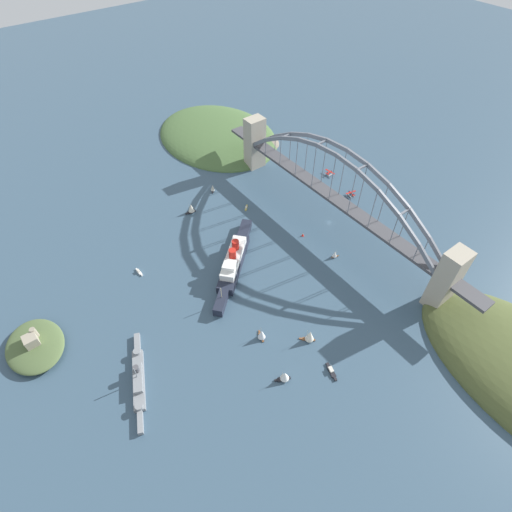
{
  "coord_description": "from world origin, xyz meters",
  "views": [
    {
      "loc": [
        -165.33,
        203.93,
        229.66
      ],
      "look_at": [
        0.0,
        79.14,
        8.0
      ],
      "focal_mm": 27.81,
      "sensor_mm": 36.0,
      "label": 1
    }
  ],
  "objects_px": {
    "small_boat_6": "(335,254)",
    "small_boat_7": "(285,376)",
    "small_boat_2": "(310,336)",
    "ocean_liner": "(234,261)",
    "small_boat_8": "(331,371)",
    "seaplane_second_in_formation": "(329,173)",
    "small_boat_3": "(191,208)",
    "small_boat_0": "(246,208)",
    "fort_island_mid_harbor": "(35,346)",
    "seaplane_taxiing_near_bridge": "(351,194)",
    "channel_marker_buoy": "(303,235)",
    "small_boat_1": "(262,334)",
    "small_boat_5": "(213,188)",
    "harbor_arch_bridge": "(334,196)",
    "small_boat_4": "(139,272)",
    "naval_cruiser": "(138,378)"
  },
  "relations": [
    {
      "from": "small_boat_6",
      "to": "small_boat_7",
      "type": "distance_m",
      "value": 111.93
    },
    {
      "from": "small_boat_2",
      "to": "ocean_liner",
      "type": "bearing_deg",
      "value": 1.46
    },
    {
      "from": "small_boat_6",
      "to": "small_boat_8",
      "type": "bearing_deg",
      "value": 134.14
    },
    {
      "from": "seaplane_second_in_formation",
      "to": "small_boat_8",
      "type": "distance_m",
      "value": 209.85
    },
    {
      "from": "seaplane_second_in_formation",
      "to": "small_boat_3",
      "type": "bearing_deg",
      "value": 76.64
    },
    {
      "from": "small_boat_0",
      "to": "small_boat_3",
      "type": "height_order",
      "value": "small_boat_3"
    },
    {
      "from": "fort_island_mid_harbor",
      "to": "seaplane_second_in_formation",
      "type": "height_order",
      "value": "fort_island_mid_harbor"
    },
    {
      "from": "seaplane_taxiing_near_bridge",
      "to": "channel_marker_buoy",
      "type": "relative_size",
      "value": 3.89
    },
    {
      "from": "small_boat_0",
      "to": "small_boat_6",
      "type": "distance_m",
      "value": 92.56
    },
    {
      "from": "small_boat_2",
      "to": "fort_island_mid_harbor",
      "type": "bearing_deg",
      "value": 55.01
    },
    {
      "from": "ocean_liner",
      "to": "channel_marker_buoy",
      "type": "relative_size",
      "value": 27.77
    },
    {
      "from": "small_boat_0",
      "to": "small_boat_2",
      "type": "xyz_separation_m",
      "value": [
        -133.84,
        46.01,
        4.53
      ]
    },
    {
      "from": "ocean_liner",
      "to": "small_boat_1",
      "type": "bearing_deg",
      "value": 160.85
    },
    {
      "from": "seaplane_taxiing_near_bridge",
      "to": "small_boat_5",
      "type": "distance_m",
      "value": 128.38
    },
    {
      "from": "fort_island_mid_harbor",
      "to": "small_boat_1",
      "type": "bearing_deg",
      "value": -123.99
    },
    {
      "from": "harbor_arch_bridge",
      "to": "seaplane_taxiing_near_bridge",
      "type": "height_order",
      "value": "harbor_arch_bridge"
    },
    {
      "from": "seaplane_second_in_formation",
      "to": "small_boat_1",
      "type": "relative_size",
      "value": 1.16
    },
    {
      "from": "small_boat_4",
      "to": "seaplane_taxiing_near_bridge",
      "type": "bearing_deg",
      "value": -99.15
    },
    {
      "from": "fort_island_mid_harbor",
      "to": "small_boat_0",
      "type": "bearing_deg",
      "value": -80.62
    },
    {
      "from": "small_boat_0",
      "to": "small_boat_2",
      "type": "relative_size",
      "value": 0.6
    },
    {
      "from": "small_boat_2",
      "to": "small_boat_3",
      "type": "relative_size",
      "value": 1.08
    },
    {
      "from": "naval_cruiser",
      "to": "seaplane_second_in_formation",
      "type": "relative_size",
      "value": 5.33
    },
    {
      "from": "small_boat_7",
      "to": "small_boat_2",
      "type": "bearing_deg",
      "value": -69.7
    },
    {
      "from": "naval_cruiser",
      "to": "small_boat_8",
      "type": "xyz_separation_m",
      "value": [
        -67.04,
        -97.96,
        -1.62
      ]
    },
    {
      "from": "small_boat_6",
      "to": "small_boat_3",
      "type": "bearing_deg",
      "value": 28.48
    },
    {
      "from": "seaplane_taxiing_near_bridge",
      "to": "small_boat_3",
      "type": "xyz_separation_m",
      "value": [
        68.5,
        129.57,
        2.55
      ]
    },
    {
      "from": "small_boat_8",
      "to": "small_boat_3",
      "type": "bearing_deg",
      "value": -2.7
    },
    {
      "from": "small_boat_4",
      "to": "small_boat_8",
      "type": "xyz_separation_m",
      "value": [
        -147.05,
        -59.54,
        0.08
      ]
    },
    {
      "from": "harbor_arch_bridge",
      "to": "small_boat_3",
      "type": "xyz_separation_m",
      "value": [
        82.58,
        88.14,
        -23.27
      ]
    },
    {
      "from": "small_boat_0",
      "to": "small_boat_7",
      "type": "height_order",
      "value": "small_boat_7"
    },
    {
      "from": "small_boat_1",
      "to": "small_boat_2",
      "type": "bearing_deg",
      "value": -129.66
    },
    {
      "from": "seaplane_second_in_formation",
      "to": "ocean_liner",
      "type": "bearing_deg",
      "value": 106.46
    },
    {
      "from": "small_boat_0",
      "to": "small_boat_8",
      "type": "xyz_separation_m",
      "value": [
        -159.06,
        50.41,
        0.25
      ]
    },
    {
      "from": "small_boat_6",
      "to": "small_boat_7",
      "type": "bearing_deg",
      "value": 119.47
    },
    {
      "from": "small_boat_0",
      "to": "small_boat_1",
      "type": "distance_m",
      "value": 133.75
    },
    {
      "from": "seaplane_taxiing_near_bridge",
      "to": "small_boat_1",
      "type": "relative_size",
      "value": 1.08
    },
    {
      "from": "small_boat_5",
      "to": "small_boat_8",
      "type": "xyz_separation_m",
      "value": [
        -198.0,
        40.11,
        -2.7
      ]
    },
    {
      "from": "harbor_arch_bridge",
      "to": "fort_island_mid_harbor",
      "type": "distance_m",
      "value": 240.97
    },
    {
      "from": "harbor_arch_bridge",
      "to": "ocean_liner",
      "type": "height_order",
      "value": "harbor_arch_bridge"
    },
    {
      "from": "harbor_arch_bridge",
      "to": "small_boat_2",
      "type": "distance_m",
      "value": 121.73
    },
    {
      "from": "harbor_arch_bridge",
      "to": "small_boat_5",
      "type": "height_order",
      "value": "harbor_arch_bridge"
    },
    {
      "from": "seaplane_second_in_formation",
      "to": "small_boat_3",
      "type": "relative_size",
      "value": 1.12
    },
    {
      "from": "naval_cruiser",
      "to": "small_boat_7",
      "type": "height_order",
      "value": "naval_cruiser"
    },
    {
      "from": "seaplane_taxiing_near_bridge",
      "to": "small_boat_1",
      "type": "height_order",
      "value": "small_boat_1"
    },
    {
      "from": "small_boat_0",
      "to": "small_boat_3",
      "type": "distance_m",
      "value": 48.66
    },
    {
      "from": "harbor_arch_bridge",
      "to": "channel_marker_buoy",
      "type": "height_order",
      "value": "harbor_arch_bridge"
    },
    {
      "from": "ocean_liner",
      "to": "small_boat_4",
      "type": "xyz_separation_m",
      "value": [
        38.14,
        61.81,
        -5.13
      ]
    },
    {
      "from": "ocean_liner",
      "to": "small_boat_5",
      "type": "xyz_separation_m",
      "value": [
        89.09,
        -37.84,
        -2.34
      ]
    },
    {
      "from": "small_boat_5",
      "to": "small_boat_8",
      "type": "relative_size",
      "value": 0.62
    },
    {
      "from": "ocean_liner",
      "to": "small_boat_2",
      "type": "relative_size",
      "value": 6.83
    }
  ]
}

